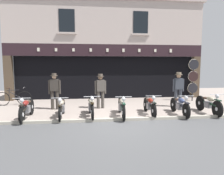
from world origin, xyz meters
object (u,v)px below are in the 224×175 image
(motorcycle_right, at_px, (180,105))
(salesman_right, at_px, (178,87))
(salesman_left, at_px, (55,89))
(shopkeeper_center, at_px, (100,89))
(advert_board_near, at_px, (79,69))
(motorcycle_center_left, at_px, (91,106))
(tyre_sign_pole, at_px, (193,77))
(leaning_bicycle, at_px, (13,98))
(motorcycle_far_left, at_px, (27,108))
(motorcycle_center_right, at_px, (150,105))
(advert_board_far, at_px, (59,70))
(motorcycle_left, at_px, (62,107))
(motorcycle_center, at_px, (122,106))
(motorcycle_far_right, at_px, (208,104))

(motorcycle_right, xyz_separation_m, salesman_right, (0.66, 1.63, 0.55))
(salesman_left, relative_size, shopkeeper_center, 1.02)
(advert_board_near, bearing_deg, motorcycle_center_left, -81.67)
(shopkeeper_center, distance_m, salesman_right, 3.85)
(salesman_left, bearing_deg, shopkeeper_center, 178.45)
(tyre_sign_pole, distance_m, leaning_bicycle, 9.92)
(advert_board_near, bearing_deg, motorcycle_far_left, -111.19)
(motorcycle_center_right, bearing_deg, salesman_right, -139.80)
(motorcycle_right, relative_size, shopkeeper_center, 1.18)
(salesman_right, bearing_deg, motorcycle_center_right, 40.05)
(motorcycle_center_right, height_order, advert_board_far, advert_board_far)
(motorcycle_far_left, distance_m, motorcycle_left, 1.31)
(motorcycle_center_right, distance_m, salesman_left, 4.42)
(motorcycle_right, xyz_separation_m, advert_board_far, (-5.54, 4.72, 1.35))
(motorcycle_far_left, bearing_deg, motorcycle_left, -178.72)
(motorcycle_center, xyz_separation_m, salesman_right, (3.10, 1.58, 0.55))
(motorcycle_center_left, bearing_deg, advert_board_near, -84.77)
(motorcycle_far_right, distance_m, tyre_sign_pole, 3.37)
(salesman_left, distance_m, tyre_sign_pole, 7.71)
(motorcycle_center, bearing_deg, motorcycle_center_right, -170.52)
(motorcycle_center, height_order, salesman_right, salesman_right)
(motorcycle_center_left, height_order, tyre_sign_pole, tyre_sign_pole)
(motorcycle_right, xyz_separation_m, shopkeeper_center, (-3.20, 1.70, 0.50))
(salesman_right, xyz_separation_m, advert_board_near, (-4.99, 3.09, 0.86))
(advert_board_far, bearing_deg, leaning_bicycle, -140.72)
(motorcycle_right, bearing_deg, motorcycle_center, 1.41)
(salesman_right, height_order, advert_board_far, advert_board_far)
(motorcycle_left, distance_m, motorcycle_center_right, 3.59)
(motorcycle_center, height_order, tyre_sign_pole, tyre_sign_pole)
(salesman_right, xyz_separation_m, tyre_sign_pole, (1.57, 1.52, 0.43))
(motorcycle_left, bearing_deg, salesman_right, -166.54)
(motorcycle_far_right, relative_size, salesman_left, 1.18)
(motorcycle_far_left, relative_size, motorcycle_far_right, 1.02)
(motorcycle_center_left, relative_size, leaning_bicycle, 1.12)
(advert_board_near, xyz_separation_m, leaning_bicycle, (-3.30, -1.71, -1.45))
(motorcycle_center_right, distance_m, leaning_bicycle, 7.00)
(motorcycle_center_left, xyz_separation_m, tyre_sign_pole, (5.90, 3.01, 0.97))
(salesman_left, height_order, salesman_right, salesman_right)
(shopkeeper_center, relative_size, tyre_sign_pole, 0.69)
(motorcycle_center_right, relative_size, tyre_sign_pole, 0.80)
(motorcycle_far_left, height_order, salesman_right, salesman_right)
(advert_board_near, distance_m, advert_board_far, 1.20)
(motorcycle_far_right, bearing_deg, leaning_bicycle, -17.29)
(motorcycle_left, height_order, leaning_bicycle, leaning_bicycle)
(motorcycle_center_left, xyz_separation_m, motorcycle_center_right, (2.43, 0.03, -0.02))
(motorcycle_far_right, relative_size, advert_board_near, 1.92)
(motorcycle_left, height_order, motorcycle_center_left, motorcycle_center_left)
(motorcycle_center_right, height_order, motorcycle_far_right, motorcycle_far_right)
(leaning_bicycle, bearing_deg, motorcycle_center, 51.47)
(motorcycle_center_right, height_order, shopkeeper_center, shopkeeper_center)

